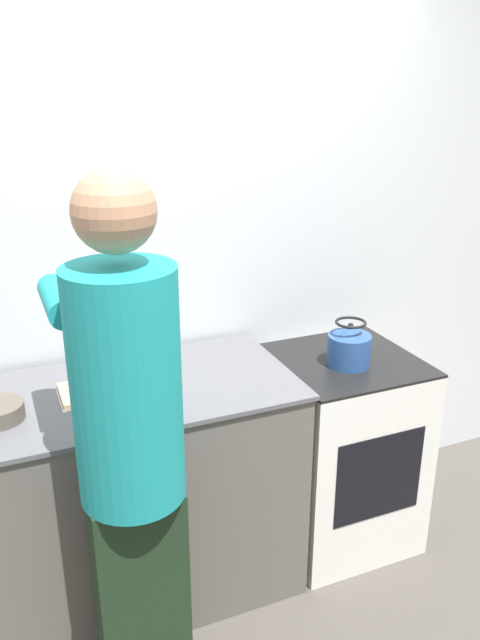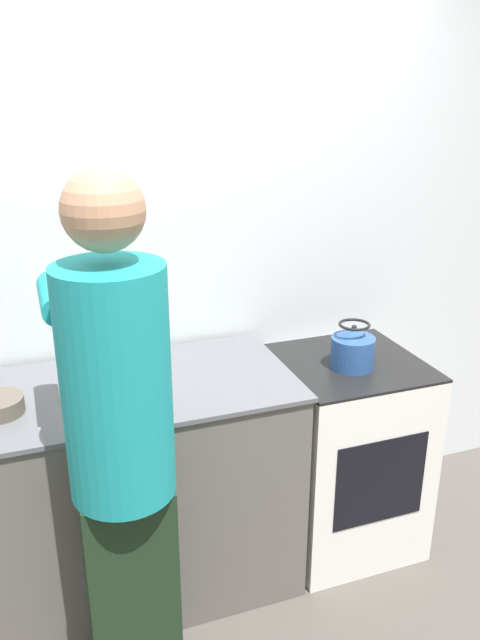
{
  "view_description": "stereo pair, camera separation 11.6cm",
  "coord_description": "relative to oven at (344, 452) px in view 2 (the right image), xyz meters",
  "views": [
    {
      "loc": [
        -0.6,
        -1.79,
        2.01
      ],
      "look_at": [
        0.25,
        0.23,
        1.18
      ],
      "focal_mm": 35.0,
      "sensor_mm": 36.0,
      "label": 1
    },
    {
      "loc": [
        -0.49,
        -1.83,
        2.01
      ],
      "look_at": [
        0.25,
        0.23,
        1.18
      ],
      "focal_mm": 35.0,
      "sensor_mm": 36.0,
      "label": 2
    }
  ],
  "objects": [
    {
      "name": "ground_plane",
      "position": [
        -0.78,
        -0.3,
        -0.45
      ],
      "size": [
        12.0,
        12.0,
        0.0
      ],
      "primitive_type": "plane",
      "color": "#4C4742"
    },
    {
      "name": "wall_back",
      "position": [
        -0.78,
        0.41,
        0.85
      ],
      "size": [
        8.0,
        0.05,
        2.6
      ],
      "color": "silver",
      "rests_on": "ground_plane"
    },
    {
      "name": "counter",
      "position": [
        -1.09,
        0.02,
        0.02
      ],
      "size": [
        1.55,
        0.67,
        0.93
      ],
      "color": "#5B5651",
      "rests_on": "ground_plane"
    },
    {
      "name": "oven",
      "position": [
        0.0,
        0.0,
        0.0
      ],
      "size": [
        0.6,
        0.6,
        0.9
      ],
      "color": "silver",
      "rests_on": "ground_plane"
    },
    {
      "name": "person",
      "position": [
        -1.06,
        -0.49,
        0.55
      ],
      "size": [
        0.36,
        0.6,
        1.82
      ],
      "color": "black",
      "rests_on": "ground_plane"
    },
    {
      "name": "cutting_board",
      "position": [
        -1.01,
        0.04,
        0.49
      ],
      "size": [
        0.37,
        0.2,
        0.02
      ],
      "color": "tan",
      "rests_on": "counter"
    },
    {
      "name": "knife",
      "position": [
        -1.03,
        0.03,
        0.5
      ],
      "size": [
        0.24,
        0.08,
        0.01
      ],
      "rotation": [
        0.0,
        0.0,
        -0.2
      ],
      "color": "silver",
      "rests_on": "cutting_board"
    },
    {
      "name": "kettle",
      "position": [
        -0.03,
        -0.05,
        0.53
      ],
      "size": [
        0.18,
        0.18,
        0.2
      ],
      "color": "#284C8C",
      "rests_on": "oven"
    }
  ]
}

